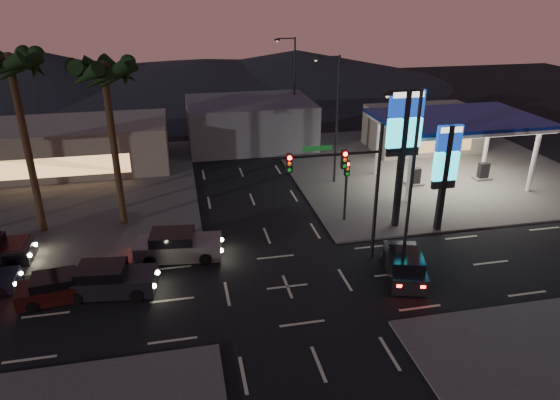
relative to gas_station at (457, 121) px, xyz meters
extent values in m
plane|color=black|center=(-16.00, -12.00, -5.08)|extent=(140.00, 140.00, 0.00)
cube|color=#47443F|center=(0.00, 4.00, -5.02)|extent=(24.00, 24.00, 0.12)
cube|color=#47443F|center=(-32.00, 4.00, -5.02)|extent=(24.00, 24.00, 0.12)
cylinder|color=silver|center=(-5.00, -3.00, -2.58)|extent=(0.36, 0.36, 5.00)
cylinder|color=silver|center=(5.00, -3.00, -2.58)|extent=(0.36, 0.36, 5.00)
cylinder|color=silver|center=(-5.00, 3.00, -2.58)|extent=(0.36, 0.36, 5.00)
cylinder|color=silver|center=(5.00, 3.00, -2.58)|extent=(0.36, 0.36, 5.00)
cube|color=silver|center=(0.00, 0.00, 0.12)|extent=(12.00, 8.00, 0.50)
cube|color=white|center=(0.00, 0.00, -0.18)|extent=(11.60, 7.60, 0.06)
cube|color=navy|center=(0.00, 0.00, 0.27)|extent=(12.20, 8.20, 0.25)
cube|color=black|center=(-3.00, 0.00, -4.28)|extent=(0.80, 0.50, 1.40)
cube|color=black|center=(3.00, 0.00, -4.28)|extent=(0.80, 0.50, 1.40)
cube|color=#726B5B|center=(2.00, 9.00, -3.08)|extent=(10.00, 6.00, 4.00)
cube|color=black|center=(-7.50, -6.50, -0.58)|extent=(0.35, 0.35, 9.00)
cube|color=navy|center=(-7.50, -6.50, 3.12)|extent=(2.20, 0.30, 1.60)
cube|color=white|center=(-7.50, -6.50, 3.67)|extent=(1.98, 0.32, 0.35)
cube|color=#1AE7FE|center=(-7.50, -6.50, 1.32)|extent=(2.20, 0.30, 1.80)
cube|color=black|center=(-7.50, -6.50, 0.12)|extent=(2.09, 0.28, 0.50)
cube|color=black|center=(-5.00, -7.50, -1.58)|extent=(0.35, 0.35, 7.00)
cube|color=navy|center=(-5.00, -7.50, 1.12)|extent=(1.60, 0.30, 1.60)
cube|color=white|center=(-5.00, -7.50, 1.67)|extent=(1.44, 0.32, 0.35)
cube|color=#1AE7FE|center=(-5.00, -7.50, -0.68)|extent=(1.60, 0.30, 1.80)
cube|color=black|center=(-5.00, -7.50, -1.88)|extent=(1.52, 0.28, 0.50)
cylinder|color=black|center=(-10.50, -10.00, -1.08)|extent=(0.20, 0.20, 8.00)
cylinder|color=black|center=(-13.50, -10.00, 1.42)|extent=(6.00, 0.14, 0.14)
cube|color=#0C3F14|center=(-14.00, -10.00, 1.82)|extent=(1.60, 0.05, 0.25)
cube|color=black|center=(-12.50, -10.00, 1.12)|extent=(0.32, 0.25, 1.00)
sphere|color=#FF0C07|center=(-12.50, -10.15, 1.45)|extent=(0.22, 0.22, 0.22)
sphere|color=orange|center=(-12.50, -10.15, 1.12)|extent=(0.20, 0.20, 0.20)
sphere|color=#0CB226|center=(-12.50, -10.15, 0.79)|extent=(0.20, 0.20, 0.20)
cube|color=black|center=(-15.50, -10.00, 1.12)|extent=(0.32, 0.25, 1.00)
sphere|color=#FF0C07|center=(-15.50, -10.15, 1.45)|extent=(0.22, 0.22, 0.22)
sphere|color=orange|center=(-15.50, -10.15, 1.12)|extent=(0.20, 0.20, 0.20)
sphere|color=#0CB226|center=(-15.50, -10.15, 0.79)|extent=(0.20, 0.20, 0.20)
cylinder|color=black|center=(-10.50, -5.00, -3.08)|extent=(0.16, 0.16, 4.00)
cube|color=black|center=(-10.50, -5.00, -1.28)|extent=(0.32, 0.25, 1.00)
sphere|color=#FF0C07|center=(-10.50, -5.15, -0.95)|extent=(0.22, 0.22, 0.22)
sphere|color=orange|center=(-10.50, -5.15, -1.28)|extent=(0.20, 0.20, 0.20)
sphere|color=#0CB226|center=(-10.50, -5.15, -1.61)|extent=(0.20, 0.20, 0.20)
cylinder|color=black|center=(-9.00, -11.00, -0.08)|extent=(0.18, 0.18, 10.00)
cylinder|color=black|center=(-9.90, -11.00, 4.82)|extent=(1.80, 0.12, 0.12)
cube|color=black|center=(-10.80, -11.00, 4.72)|extent=(0.50, 0.25, 0.18)
sphere|color=#FFCC8C|center=(-10.80, -11.00, 4.60)|extent=(0.20, 0.20, 0.20)
cylinder|color=black|center=(-9.00, 2.00, -0.08)|extent=(0.18, 0.18, 10.00)
cylinder|color=black|center=(-9.90, 2.00, 4.82)|extent=(1.80, 0.12, 0.12)
cube|color=black|center=(-10.80, 2.00, 4.72)|extent=(0.50, 0.25, 0.18)
sphere|color=#FFCC8C|center=(-10.80, 2.00, 4.60)|extent=(0.20, 0.20, 0.20)
cylinder|color=black|center=(-9.00, 16.00, -0.08)|extent=(0.18, 0.18, 10.00)
cylinder|color=black|center=(-9.90, 16.00, 4.82)|extent=(1.80, 0.12, 0.12)
cube|color=black|center=(-10.80, 16.00, 4.72)|extent=(0.50, 0.25, 0.18)
sphere|color=#FFCC8C|center=(-10.80, 16.00, 4.60)|extent=(0.20, 0.20, 0.20)
cylinder|color=black|center=(-25.00, -2.50, 0.02)|extent=(0.44, 0.44, 10.20)
sphere|color=black|center=(-25.00, -2.50, 5.12)|extent=(0.90, 0.90, 0.90)
cone|color=black|center=(-23.70, -2.50, 4.82)|extent=(0.90, 2.74, 1.91)
cone|color=black|center=(-24.08, -1.58, 4.82)|extent=(2.57, 2.57, 1.91)
cone|color=black|center=(-25.00, -1.20, 4.82)|extent=(2.74, 0.90, 1.91)
cone|color=black|center=(-25.92, -1.58, 4.82)|extent=(2.57, 2.57, 1.91)
cone|color=black|center=(-26.30, -2.50, 4.82)|extent=(0.90, 2.74, 1.91)
cone|color=black|center=(-25.92, -3.42, 4.82)|extent=(2.57, 2.57, 1.91)
cone|color=black|center=(-25.00, -3.80, 4.82)|extent=(2.74, 0.90, 1.91)
cone|color=black|center=(-24.08, -3.42, 4.82)|extent=(2.57, 2.57, 1.91)
cylinder|color=black|center=(-30.00, -2.50, 0.32)|extent=(0.44, 0.44, 10.80)
sphere|color=black|center=(-30.00, -2.50, 5.72)|extent=(0.90, 0.90, 0.90)
cone|color=black|center=(-28.70, -2.50, 5.42)|extent=(0.90, 2.74, 1.91)
cone|color=black|center=(-29.08, -1.58, 5.42)|extent=(2.57, 2.57, 1.91)
cone|color=black|center=(-30.00, -1.20, 5.42)|extent=(2.74, 0.90, 1.91)
cone|color=black|center=(-30.00, -3.80, 5.42)|extent=(2.74, 0.90, 1.91)
cone|color=black|center=(-29.08, -3.42, 5.42)|extent=(2.57, 2.57, 1.91)
cube|color=#726B5B|center=(-30.00, 10.00, -3.08)|extent=(16.00, 8.00, 4.00)
cube|color=#4C4C51|center=(-14.00, 14.00, -2.88)|extent=(12.00, 9.00, 4.40)
cone|color=black|center=(-41.00, 48.00, -2.08)|extent=(40.00, 40.00, 6.00)
cone|color=black|center=(-1.00, 48.00, -2.58)|extent=(50.00, 50.00, 5.00)
cone|color=black|center=(-16.00, 48.00, -3.08)|extent=(60.00, 60.00, 4.00)
cube|color=black|center=(-25.10, -10.61, -4.49)|extent=(4.91, 2.53, 0.96)
cube|color=black|center=(-25.41, -10.57, -3.85)|extent=(2.55, 2.09, 0.70)
cylinder|color=black|center=(-23.50, -9.89, -4.74)|extent=(0.71, 0.34, 0.69)
cylinder|color=black|center=(-23.72, -11.69, -4.74)|extent=(0.71, 0.34, 0.69)
cylinder|color=black|center=(-26.47, -9.53, -4.74)|extent=(0.71, 0.34, 0.69)
cylinder|color=black|center=(-26.69, -11.34, -4.74)|extent=(0.71, 0.34, 0.69)
sphere|color=#FFF2BF|center=(-22.68, -10.25, -4.42)|extent=(0.24, 0.24, 0.24)
sphere|color=#FFF2BF|center=(-22.83, -11.53, -4.42)|extent=(0.24, 0.24, 0.24)
cube|color=#FF140A|center=(-27.36, -9.70, -4.33)|extent=(0.12, 0.28, 0.15)
cube|color=#FF140A|center=(-27.51, -10.97, -4.33)|extent=(0.12, 0.28, 0.15)
cube|color=black|center=(-27.45, -10.67, -4.57)|extent=(4.27, 2.18, 0.84)
cube|color=black|center=(-27.72, -10.70, -4.01)|extent=(2.22, 1.81, 0.61)
cylinder|color=black|center=(-26.24, -9.73, -4.78)|extent=(0.62, 0.29, 0.60)
cylinder|color=black|center=(-26.06, -11.31, -4.78)|extent=(0.62, 0.29, 0.60)
cylinder|color=black|center=(-28.83, -10.03, -4.78)|extent=(0.62, 0.29, 0.60)
cylinder|color=black|center=(-28.65, -11.61, -4.78)|extent=(0.62, 0.29, 0.60)
sphere|color=#FFF2BF|center=(-25.47, -9.88, -4.50)|extent=(0.21, 0.21, 0.21)
sphere|color=#FFF2BF|center=(-25.34, -10.99, -4.50)|extent=(0.21, 0.21, 0.21)
cube|color=#FF140A|center=(-29.55, -10.35, -4.43)|extent=(0.10, 0.24, 0.13)
cube|color=#FF140A|center=(-29.42, -11.46, -4.43)|extent=(0.10, 0.24, 0.13)
cylinder|color=black|center=(-30.55, -8.40, -4.80)|extent=(0.57, 0.22, 0.57)
cylinder|color=black|center=(-30.57, -9.91, -4.80)|extent=(0.57, 0.22, 0.57)
sphere|color=#FFF2BF|center=(-29.84, -8.63, -4.53)|extent=(0.20, 0.20, 0.20)
sphere|color=#FFF2BF|center=(-29.85, -9.70, -4.53)|extent=(0.20, 0.20, 0.20)
cube|color=#545456|center=(-21.50, -7.66, -4.47)|extent=(5.11, 2.63, 1.00)
cube|color=black|center=(-21.83, -7.62, -3.80)|extent=(2.66, 2.17, 0.72)
cylinder|color=black|center=(-19.84, -6.90, -4.72)|extent=(0.74, 0.35, 0.71)
cylinder|color=black|center=(-20.07, -8.78, -4.72)|extent=(0.74, 0.35, 0.71)
cylinder|color=black|center=(-22.93, -6.53, -4.72)|extent=(0.74, 0.35, 0.71)
cylinder|color=black|center=(-23.16, -8.41, -4.72)|extent=(0.74, 0.35, 0.71)
sphere|color=#FFF2BF|center=(-18.99, -7.29, -4.39)|extent=(0.24, 0.24, 0.24)
sphere|color=#FFF2BF|center=(-19.15, -8.61, -4.39)|extent=(0.24, 0.24, 0.24)
cube|color=#FF140A|center=(-23.85, -6.70, -4.30)|extent=(0.12, 0.29, 0.16)
cube|color=#FF140A|center=(-24.01, -8.03, -4.30)|extent=(0.12, 0.29, 0.16)
cylinder|color=black|center=(-30.63, -5.33, -4.73)|extent=(0.70, 0.27, 0.70)
cylinder|color=black|center=(-30.65, -7.18, -4.73)|extent=(0.70, 0.27, 0.70)
sphere|color=#FFF2BF|center=(-29.76, -5.60, -4.40)|extent=(0.24, 0.24, 0.24)
sphere|color=#FFF2BF|center=(-29.77, -6.92, -4.40)|extent=(0.24, 0.24, 0.24)
cylinder|color=black|center=(-30.98, -5.07, -4.72)|extent=(0.72, 0.27, 0.72)
cylinder|color=black|center=(-30.98, -6.98, -4.72)|extent=(0.72, 0.27, 0.72)
sphere|color=#FFF2BF|center=(-30.08, -5.35, -4.38)|extent=(0.25, 0.25, 0.25)
sphere|color=#FFF2BF|center=(-30.08, -6.70, -4.38)|extent=(0.25, 0.25, 0.25)
cube|color=black|center=(-9.50, -12.21, -4.54)|extent=(2.97, 4.70, 0.89)
cube|color=black|center=(-9.58, -12.49, -3.94)|extent=(2.22, 2.56, 0.64)
cylinder|color=black|center=(-9.92, -10.64, -4.76)|extent=(0.40, 0.68, 0.63)
cylinder|color=black|center=(-8.31, -11.11, -4.76)|extent=(0.40, 0.68, 0.63)
cylinder|color=black|center=(-10.69, -13.31, -4.76)|extent=(0.40, 0.68, 0.63)
cylinder|color=black|center=(-9.08, -13.78, -4.76)|extent=(0.40, 0.68, 0.63)
cube|color=#FF140A|center=(-10.68, -14.14, -4.39)|extent=(0.26, 0.15, 0.14)
cube|color=#FF140A|center=(-9.54, -14.47, -4.39)|extent=(0.26, 0.15, 0.14)
camera|label=1|loc=(-20.99, -33.86, 9.58)|focal=32.00mm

